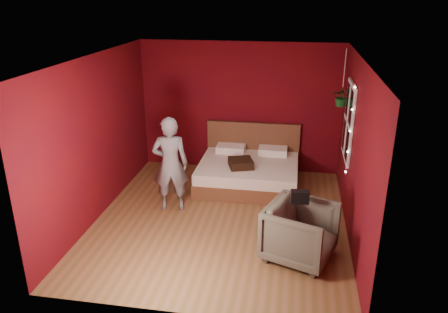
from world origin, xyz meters
The scene contains 10 objects.
floor centered at (0.00, 0.00, 0.00)m, with size 4.50×4.50×0.00m, color brown.
room_walls centered at (0.00, 0.00, 1.68)m, with size 4.04×4.54×2.62m.
window centered at (1.97, 0.90, 1.50)m, with size 0.05×0.97×1.27m.
fairy_lights centered at (1.94, 0.38, 1.50)m, with size 0.04×0.04×1.45m.
bed centered at (0.29, 1.49, 0.27)m, with size 1.87×1.59×1.03m.
person centered at (-0.88, 0.24, 0.81)m, with size 0.59×0.39×1.63m, color slate.
armchair centered at (1.27, -0.88, 0.41)m, with size 0.87×0.89×0.81m, color #5A5547.
handbag centered at (1.23, -0.79, 0.90)m, with size 0.25×0.12×0.18m, color black.
throw_pillow centered at (0.17, 1.17, 0.54)m, with size 0.42×0.42×0.15m, color black.
hanging_plant centered at (1.88, 1.45, 1.78)m, with size 0.36×0.33×0.99m.
Camera 1 is at (1.10, -6.19, 3.52)m, focal length 35.00 mm.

